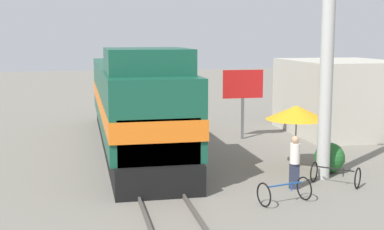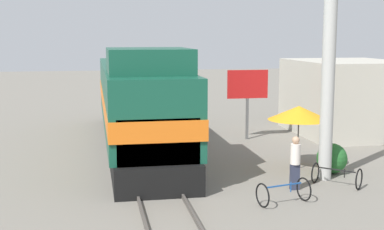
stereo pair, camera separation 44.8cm
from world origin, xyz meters
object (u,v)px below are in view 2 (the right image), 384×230
(billboard_sign, at_px, (248,88))
(vendor_umbrella, at_px, (299,113))
(bicycle, at_px, (337,176))
(person_bystander, at_px, (295,161))
(utility_pole, at_px, (329,46))
(locomotive, at_px, (139,105))
(bicycle_spare, at_px, (284,192))

(billboard_sign, bearing_deg, vendor_umbrella, -87.89)
(bicycle, bearing_deg, billboard_sign, 48.39)
(bicycle, bearing_deg, person_bystander, 138.04)
(vendor_umbrella, bearing_deg, utility_pole, -74.51)
(locomotive, height_order, vendor_umbrella, locomotive)
(vendor_umbrella, height_order, person_bystander, vendor_umbrella)
(person_bystander, bearing_deg, bicycle_spare, -122.63)
(vendor_umbrella, height_order, billboard_sign, billboard_sign)
(vendor_umbrella, bearing_deg, billboard_sign, 92.11)
(billboard_sign, relative_size, bicycle, 2.10)
(locomotive, bearing_deg, utility_pole, -46.51)
(locomotive, relative_size, vendor_umbrella, 6.73)
(person_bystander, bearing_deg, billboard_sign, 84.17)
(utility_pole, xyz_separation_m, bicycle_spare, (-2.49, -2.51, -4.44))
(vendor_umbrella, relative_size, bicycle, 1.51)
(person_bystander, bearing_deg, utility_pole, 34.42)
(billboard_sign, distance_m, bicycle, 9.06)
(person_bystander, distance_m, bicycle_spare, 1.82)
(billboard_sign, xyz_separation_m, bicycle, (0.68, -8.76, -2.21))
(bicycle, bearing_deg, vendor_umbrella, 54.01)
(person_bystander, xyz_separation_m, bicycle, (1.58, 0.11, -0.63))
(locomotive, xyz_separation_m, vendor_umbrella, (5.76, -4.97, 0.18))
(person_bystander, bearing_deg, locomotive, 121.32)
(utility_pole, xyz_separation_m, bicycle, (0.01, -0.96, -4.45))
(billboard_sign, height_order, bicycle, billboard_sign)
(person_bystander, bearing_deg, bicycle, 4.06)
(bicycle, height_order, bicycle_spare, bicycle_spare)
(utility_pole, xyz_separation_m, vendor_umbrella, (-0.43, 1.56, -2.60))
(billboard_sign, relative_size, bicycle_spare, 2.02)
(utility_pole, height_order, person_bystander, utility_pole)
(bicycle_spare, bearing_deg, vendor_umbrella, -41.53)
(utility_pole, height_order, bicycle_spare, utility_pole)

